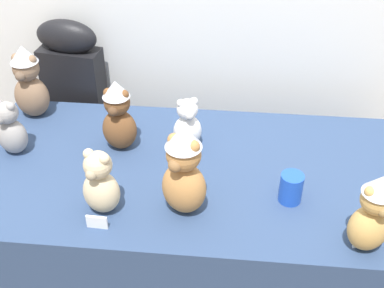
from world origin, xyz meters
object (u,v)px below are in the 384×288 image
display_table (192,237)px  teddy_bear_caramel (184,171)px  teddy_bear_honey (373,214)px  party_cup_blue (291,188)px  teddy_bear_sand (100,184)px  instrument_case (80,121)px  teddy_bear_ash (11,129)px  teddy_bear_chestnut (118,116)px  teddy_bear_snow (187,124)px  teddy_bear_mocha (29,83)px

display_table → teddy_bear_caramel: size_ratio=4.91×
teddy_bear_honey → party_cup_blue: bearing=116.7°
teddy_bear_sand → teddy_bear_honey: teddy_bear_honey is taller
instrument_case → teddy_bear_sand: bearing=-59.2°
display_table → party_cup_blue: (0.35, -0.13, 0.42)m
display_table → teddy_bear_sand: teddy_bear_sand is taller
teddy_bear_ash → party_cup_blue: bearing=7.2°
display_table → teddy_bear_honey: teddy_bear_honey is taller
teddy_bear_ash → teddy_bear_caramel: (0.69, -0.25, 0.06)m
teddy_bear_sand → teddy_bear_chestnut: (-0.01, 0.35, 0.03)m
teddy_bear_sand → party_cup_blue: teddy_bear_sand is taller
party_cup_blue → teddy_bear_ash: bearing=170.6°
teddy_bear_sand → teddy_bear_snow: bearing=74.2°
instrument_case → teddy_bear_snow: instrument_case is taller
teddy_bear_snow → teddy_bear_honey: (0.61, -0.47, 0.04)m
display_table → teddy_bear_honey: size_ratio=5.78×
teddy_bear_ash → teddy_bear_caramel: 0.74m
teddy_bear_ash → teddy_bear_caramel: bearing=-3.4°
teddy_bear_mocha → teddy_bear_chestnut: bearing=-15.9°
teddy_bear_honey → teddy_bear_chestnut: size_ratio=0.97×
teddy_bear_snow → teddy_bear_honey: 0.77m
teddy_bear_sand → party_cup_blue: size_ratio=2.26×
instrument_case → teddy_bear_honey: size_ratio=3.70×
teddy_bear_caramel → teddy_bear_mocha: (-0.70, 0.51, -0.01)m
teddy_bear_sand → teddy_bear_honey: 0.86m
instrument_case → display_table: bearing=-33.8°
display_table → teddy_bear_mocha: teddy_bear_mocha is taller
teddy_bear_ash → teddy_bear_sand: size_ratio=0.93×
teddy_bear_ash → teddy_bear_mocha: size_ratio=0.71×
teddy_bear_chestnut → teddy_bear_honey: bearing=-19.5°
teddy_bear_snow → teddy_bear_honey: bearing=-58.1°
display_table → teddy_bear_ash: 0.84m
party_cup_blue → instrument_case: bearing=144.9°
teddy_bear_snow → teddy_bear_chestnut: (-0.26, -0.04, 0.04)m
teddy_bear_chestnut → party_cup_blue: bearing=-13.6°
teddy_bear_ash → teddy_bear_chestnut: 0.41m
display_table → teddy_bear_honey: bearing=-29.2°
display_table → teddy_bear_snow: teddy_bear_snow is taller
teddy_bear_honey → teddy_bear_mocha: size_ratio=0.89×
teddy_bear_ash → party_cup_blue: (1.05, -0.17, -0.05)m
teddy_bear_honey → party_cup_blue: 0.30m
teddy_bear_sand → party_cup_blue: 0.64m
teddy_bear_snow → teddy_bear_chestnut: bearing=167.5°
teddy_bear_sand → teddy_bear_snow: (0.25, 0.39, -0.01)m
instrument_case → teddy_bear_chestnut: bearing=-45.7°
display_table → teddy_bear_snow: (-0.03, 0.15, 0.47)m
display_table → teddy_bear_mocha: 0.93m
teddy_bear_chestnut → teddy_bear_caramel: bearing=-41.3°
teddy_bear_sand → teddy_bear_mocha: bearing=145.0°
teddy_bear_ash → teddy_bear_chestnut: (0.40, 0.07, 0.04)m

